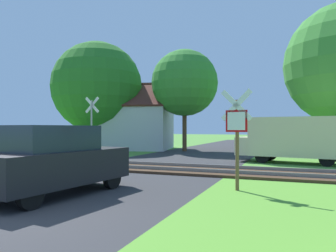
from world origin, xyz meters
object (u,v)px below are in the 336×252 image
(parked_car, at_px, (55,160))
(crossing_sign_far, at_px, (92,123))
(tree_center, at_px, (185,83))
(tree_left, at_px, (97,87))
(mail_truck, at_px, (292,138))
(house, at_px, (131,126))
(stop_sign_near, at_px, (237,131))

(parked_car, bearing_deg, crossing_sign_far, 126.35)
(tree_center, bearing_deg, tree_left, -174.20)
(crossing_sign_far, xyz_separation_m, mail_truck, (10.00, 2.29, -0.71))
(crossing_sign_far, relative_size, house, 0.45)
(crossing_sign_far, bearing_deg, tree_left, 122.88)
(house, height_order, mail_truck, house)
(house, height_order, parked_car, house)
(house, distance_m, mail_truck, 13.98)
(stop_sign_near, relative_size, parked_car, 0.67)
(parked_car, bearing_deg, tree_center, 104.26)
(house, xyz_separation_m, mail_truck, (12.32, -6.56, -0.64))
(parked_car, bearing_deg, mail_truck, 69.23)
(tree_left, bearing_deg, stop_sign_near, -44.85)
(crossing_sign_far, distance_m, parked_car, 9.27)
(crossing_sign_far, xyz_separation_m, parked_car, (4.46, -8.06, -1.06))
(stop_sign_near, height_order, tree_center, tree_center)
(mail_truck, xyz_separation_m, parked_car, (-5.55, -10.35, -0.34))
(house, distance_m, tree_center, 5.82)
(tree_center, height_order, mail_truck, tree_center)
(crossing_sign_far, distance_m, tree_center, 9.06)
(stop_sign_near, height_order, house, house)
(crossing_sign_far, height_order, tree_center, tree_center)
(mail_truck, bearing_deg, tree_left, 80.30)
(stop_sign_near, relative_size, house, 0.37)
(crossing_sign_far, bearing_deg, parked_car, -59.90)
(house, relative_size, tree_left, 0.89)
(stop_sign_near, relative_size, tree_center, 0.37)
(tree_center, height_order, parked_car, tree_center)
(crossing_sign_far, xyz_separation_m, house, (-2.32, 8.85, -0.07))
(stop_sign_near, xyz_separation_m, mail_truck, (1.34, 8.05, -0.41))
(stop_sign_near, xyz_separation_m, house, (-10.98, 14.61, 0.23))
(tree_center, bearing_deg, parked_car, -83.16)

